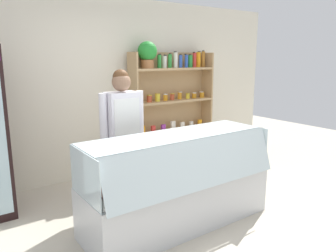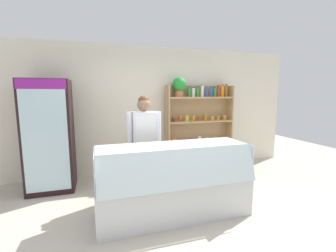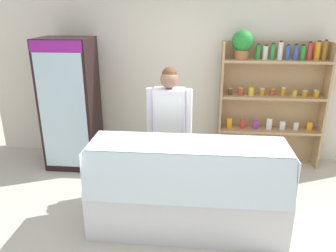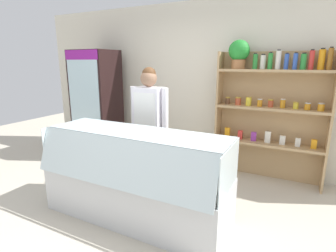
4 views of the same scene
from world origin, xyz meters
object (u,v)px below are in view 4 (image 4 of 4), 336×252
object	(u,v)px
shop_clerk	(149,118)
drinks_fridge	(97,104)
shelving_unit	(266,101)
deli_display_case	(135,191)

from	to	relation	value
shop_clerk	drinks_fridge	bearing A→B (deg)	155.99
drinks_fridge	shelving_unit	size ratio (longest dim) A/B	0.95
shelving_unit	deli_display_case	xyz separation A→B (m)	(-1.12, -1.75, -0.88)
shop_clerk	shelving_unit	bearing A→B (deg)	35.99
shelving_unit	shop_clerk	xyz separation A→B (m)	(-1.37, -1.00, -0.20)
drinks_fridge	deli_display_case	bearing A→B (deg)	-38.65
shelving_unit	shop_clerk	bearing A→B (deg)	-144.01
drinks_fridge	deli_display_case	distance (m)	2.40
shelving_unit	deli_display_case	bearing A→B (deg)	-122.54
shelving_unit	deli_display_case	world-z (taller)	shelving_unit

